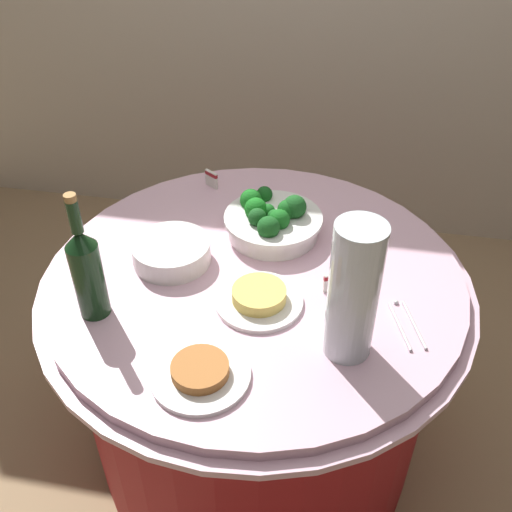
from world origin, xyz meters
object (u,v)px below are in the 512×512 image
(broccoli_bowl, at_px, (273,220))
(food_plate_peanuts, at_px, (200,373))
(plate_stack, at_px, (171,253))
(serving_tongs, at_px, (406,323))
(label_placard_front, at_px, (211,178))
(food_plate_noodles, at_px, (259,298))
(decorative_fruit_vase, at_px, (353,295))
(wine_bottle, at_px, (87,271))
(label_placard_mid, at_px, (333,282))

(broccoli_bowl, xyz_separation_m, food_plate_peanuts, (-0.07, -0.55, -0.03))
(plate_stack, bearing_deg, broccoli_bowl, 35.87)
(plate_stack, distance_m, serving_tongs, 0.63)
(plate_stack, relative_size, label_placard_front, 3.82)
(plate_stack, height_order, food_plate_peanuts, plate_stack)
(food_plate_noodles, xyz_separation_m, food_plate_peanuts, (-0.08, -0.26, -0.00))
(serving_tongs, height_order, food_plate_peanuts, food_plate_peanuts)
(decorative_fruit_vase, bearing_deg, label_placard_front, 126.82)
(plate_stack, height_order, label_placard_front, plate_stack)
(broccoli_bowl, distance_m, wine_bottle, 0.55)
(decorative_fruit_vase, bearing_deg, food_plate_noodles, 153.12)
(label_placard_mid, bearing_deg, food_plate_noodles, -155.71)
(plate_stack, xyz_separation_m, wine_bottle, (-0.13, -0.22, 0.10))
(wine_bottle, bearing_deg, food_plate_noodles, 14.89)
(plate_stack, xyz_separation_m, serving_tongs, (0.62, -0.13, -0.03))
(plate_stack, height_order, serving_tongs, plate_stack)
(plate_stack, distance_m, label_placard_front, 0.40)
(plate_stack, height_order, decorative_fruit_vase, decorative_fruit_vase)
(food_plate_noodles, xyz_separation_m, label_placard_front, (-0.25, 0.52, 0.01))
(food_plate_noodles, bearing_deg, food_plate_peanuts, -107.92)
(label_placard_front, xyz_separation_m, label_placard_mid, (0.43, -0.44, 0.00))
(serving_tongs, relative_size, food_plate_noodles, 0.75)
(decorative_fruit_vase, xyz_separation_m, label_placard_mid, (-0.05, 0.19, -0.13))
(label_placard_front, bearing_deg, food_plate_peanuts, -77.82)
(broccoli_bowl, xyz_separation_m, plate_stack, (-0.25, -0.18, -0.02))
(plate_stack, distance_m, decorative_fruit_vase, 0.55)
(serving_tongs, height_order, label_placard_mid, label_placard_mid)
(label_placard_front, relative_size, label_placard_mid, 1.00)
(broccoli_bowl, relative_size, decorative_fruit_vase, 0.82)
(food_plate_noodles, relative_size, label_placard_mid, 4.00)
(wine_bottle, height_order, label_placard_front, wine_bottle)
(serving_tongs, bearing_deg, food_plate_noodles, 178.48)
(plate_stack, relative_size, decorative_fruit_vase, 0.62)
(serving_tongs, height_order, food_plate_noodles, food_plate_noodles)
(decorative_fruit_vase, relative_size, food_plate_noodles, 1.55)
(broccoli_bowl, relative_size, food_plate_noodles, 1.27)
(wine_bottle, bearing_deg, plate_stack, 60.27)
(label_placard_front, height_order, label_placard_mid, same)
(broccoli_bowl, bearing_deg, food_plate_peanuts, -97.19)
(decorative_fruit_vase, distance_m, serving_tongs, 0.23)
(plate_stack, relative_size, food_plate_noodles, 0.95)
(food_plate_noodles, bearing_deg, label_placard_mid, 24.29)
(wine_bottle, relative_size, label_placard_front, 6.11)
(wine_bottle, distance_m, food_plate_noodles, 0.42)
(broccoli_bowl, relative_size, label_placard_front, 5.09)
(label_placard_mid, bearing_deg, plate_stack, 175.03)
(decorative_fruit_vase, height_order, food_plate_peanuts, decorative_fruit_vase)
(decorative_fruit_vase, relative_size, label_placard_mid, 6.18)
(broccoli_bowl, relative_size, serving_tongs, 1.69)
(plate_stack, relative_size, food_plate_peanuts, 0.95)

